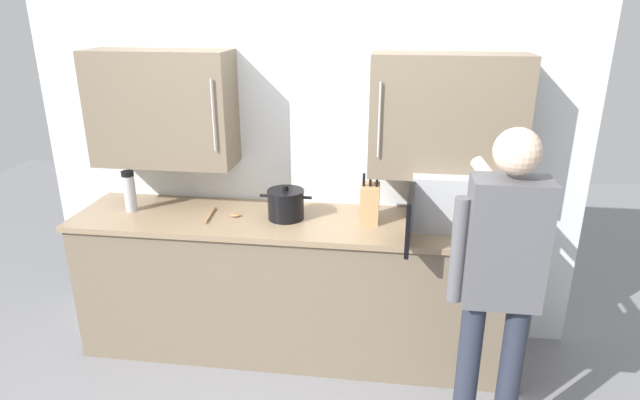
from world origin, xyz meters
name	(u,v)px	position (x,y,z in m)	size (l,w,h in m)	color
back_wall_tiled	(304,131)	(0.00, 1.05, 1.40)	(3.54, 0.44, 2.67)	silver
counter_unit	(298,286)	(0.00, 0.75, 0.46)	(2.78, 0.64, 0.92)	#756651
microwave_oven	(451,199)	(0.91, 0.78, 1.09)	(0.56, 0.72, 0.33)	#B7BABF
thermos_flask	(130,191)	(-1.07, 0.75, 1.05)	(0.08, 0.08, 0.26)	#B7BABF
knife_block	(370,203)	(0.44, 0.78, 1.04)	(0.11, 0.15, 0.32)	tan
stock_pot	(286,204)	(-0.07, 0.76, 1.01)	(0.32, 0.23, 0.21)	black
wooden_spoon	(222,215)	(-0.47, 0.73, 0.93)	(0.21, 0.25, 0.02)	#A37547
person_figure	(500,274)	(1.07, 0.01, 1.01)	(0.44, 0.60, 1.69)	#282D3D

